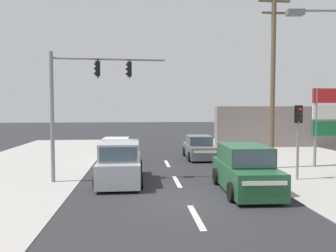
# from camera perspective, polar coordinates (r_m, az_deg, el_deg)

# --- Properties ---
(ground_plane) EXTENTS (140.00, 140.00, 0.00)m
(ground_plane) POSITION_cam_1_polar(r_m,az_deg,el_deg) (12.60, 3.25, -12.64)
(ground_plane) COLOR #28282B
(lane_dash_near) EXTENTS (0.20, 2.40, 0.01)m
(lane_dash_near) POSITION_cam_1_polar(r_m,az_deg,el_deg) (10.71, 4.92, -15.48)
(lane_dash_near) COLOR silver
(lane_dash_near) RESTS_ON ground
(lane_dash_mid) EXTENTS (0.20, 2.40, 0.01)m
(lane_dash_mid) POSITION_cam_1_polar(r_m,az_deg,el_deg) (15.48, 1.56, -9.64)
(lane_dash_mid) COLOR silver
(lane_dash_mid) RESTS_ON ground
(lane_dash_far) EXTENTS (0.20, 2.40, 0.01)m
(lane_dash_far) POSITION_cam_1_polar(r_m,az_deg,el_deg) (20.36, -0.15, -6.56)
(lane_dash_far) COLOR silver
(lane_dash_far) RESTS_ON ground
(utility_pole_midground_right) EXTENTS (1.80, 0.26, 9.82)m
(utility_pole_midground_right) POSITION_cam_1_polar(r_m,az_deg,el_deg) (19.49, 17.80, 8.05)
(utility_pole_midground_right) COLOR brown
(utility_pole_midground_right) RESTS_ON ground
(traffic_signal_mast) EXTENTS (5.29, 0.50, 6.00)m
(traffic_signal_mast) POSITION_cam_1_polar(r_m,az_deg,el_deg) (15.69, -14.95, 5.66)
(traffic_signal_mast) COLOR slate
(traffic_signal_mast) RESTS_ON ground
(pedestal_signal_right_kerb) EXTENTS (0.44, 0.30, 3.56)m
(pedestal_signal_right_kerb) POSITION_cam_1_polar(r_m,az_deg,el_deg) (16.68, 21.74, -0.56)
(pedestal_signal_right_kerb) COLOR slate
(pedestal_signal_right_kerb) RESTS_ON ground
(shopping_plaza_sign) EXTENTS (2.10, 0.16, 4.60)m
(shopping_plaza_sign) POSITION_cam_1_polar(r_m,az_deg,el_deg) (21.22, 26.33, 1.60)
(shopping_plaza_sign) COLOR slate
(shopping_plaza_sign) RESTS_ON ground
(shopfront_wall_far) EXTENTS (12.00, 1.00, 3.60)m
(shopfront_wall_far) POSITION_cam_1_polar(r_m,az_deg,el_deg) (30.83, 19.22, -0.10)
(shopfront_wall_far) COLOR gray
(shopfront_wall_far) RESTS_ON ground
(sedan_oncoming_near) EXTENTS (1.94, 4.26, 1.56)m
(sedan_oncoming_near) POSITION_cam_1_polar(r_m,az_deg,el_deg) (22.51, 5.45, -3.86)
(sedan_oncoming_near) COLOR slate
(sedan_oncoming_near) RESTS_ON ground
(suv_oncoming_mid) EXTENTS (2.20, 4.60, 1.90)m
(suv_oncoming_mid) POSITION_cam_1_polar(r_m,az_deg,el_deg) (13.92, 13.27, -7.46)
(suv_oncoming_mid) COLOR #235633
(suv_oncoming_mid) RESTS_ON ground
(suv_receding_far) EXTENTS (2.06, 4.54, 1.90)m
(suv_receding_far) POSITION_cam_1_polar(r_m,az_deg,el_deg) (15.31, -8.35, -6.46)
(suv_receding_far) COLOR #A3A8AD
(suv_receding_far) RESTS_ON ground
(sedan_crossing_left) EXTENTS (2.00, 4.29, 1.56)m
(sedan_crossing_left) POSITION_cam_1_polar(r_m,az_deg,el_deg) (20.94, -9.02, -4.40)
(sedan_crossing_left) COLOR silver
(sedan_crossing_left) RESTS_ON ground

